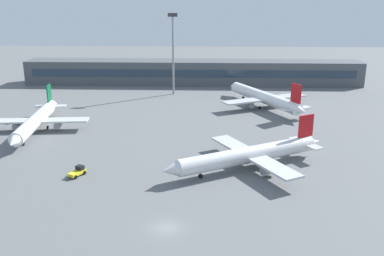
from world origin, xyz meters
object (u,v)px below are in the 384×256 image
(airplane_near, at_px, (248,155))
(airplane_far, at_px, (263,97))
(airplane_mid, at_px, (36,121))
(baggage_tug_yellow, at_px, (78,172))
(floodlight_tower_west, at_px, (173,49))

(airplane_near, xyz_separation_m, airplane_far, (8.98, 49.54, 0.25))
(airplane_near, height_order, airplane_mid, airplane_near)
(baggage_tug_yellow, xyz_separation_m, floodlight_tower_west, (12.55, 71.42, 14.95))
(airplane_mid, distance_m, baggage_tug_yellow, 32.61)
(baggage_tug_yellow, relative_size, floodlight_tower_west, 0.14)
(airplane_far, height_order, baggage_tug_yellow, airplane_far)
(airplane_near, distance_m, airplane_mid, 55.51)
(baggage_tug_yellow, bearing_deg, floodlight_tower_west, 80.03)
(airplane_near, distance_m, airplane_far, 50.35)
(airplane_near, height_order, floodlight_tower_west, floodlight_tower_west)
(airplane_mid, relative_size, floodlight_tower_west, 1.35)
(airplane_near, relative_size, airplane_far, 0.90)
(airplane_far, xyz_separation_m, floodlight_tower_west, (-28.88, 17.15, 12.71))
(airplane_far, bearing_deg, airplane_mid, -155.37)
(airplane_mid, height_order, airplane_far, airplane_far)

